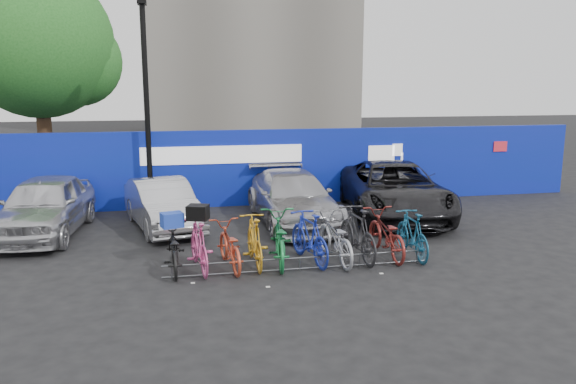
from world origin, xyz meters
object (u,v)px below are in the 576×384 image
object	(u,v)px
bike_rack	(300,263)
bike_9	(412,234)
lamppost	(147,103)
bike_2	(229,246)
bike_0	(173,249)
car_3	(394,190)
bike_8	(386,234)
bike_1	(199,245)
car_1	(163,204)
bike_6	(335,238)
bike_3	(255,241)
bike_5	(309,237)
bike_4	(279,239)
car_0	(45,206)
tree	(45,47)
car_2	(293,198)
bike_7	(357,233)

from	to	relation	value
bike_rack	bike_9	size ratio (longest dim) A/B	3.17
lamppost	bike_2	distance (m)	6.43
bike_0	bike_9	world-z (taller)	bike_9
car_3	bike_8	distance (m)	4.06
bike_1	bike_0	bearing A→B (deg)	-13.52
car_1	bike_6	bearing A→B (deg)	-58.56
bike_1	bike_3	xyz separation A→B (m)	(1.17, 0.08, 0.00)
bike_5	bike_1	bearing A→B (deg)	-9.37
bike_rack	bike_0	world-z (taller)	bike_0
bike_rack	bike_5	world-z (taller)	bike_5
bike_5	bike_rack	bearing A→B (deg)	46.53
bike_4	bike_9	size ratio (longest dim) A/B	1.18
car_3	bike_0	bearing A→B (deg)	-140.33
car_0	bike_6	distance (m)	7.55
tree	bike_0	world-z (taller)	tree
bike_0	bike_6	bearing A→B (deg)	177.18
bike_0	bike_4	size ratio (longest dim) A/B	0.86
lamppost	car_2	world-z (taller)	lamppost
car_2	bike_1	size ratio (longest dim) A/B	2.68
tree	bike_7	bearing A→B (deg)	-51.06
lamppost	car_1	bearing A→B (deg)	-78.64
bike_0	bike_8	bearing A→B (deg)	178.63
bike_4	bike_7	bearing A→B (deg)	-175.03
lamppost	bike_1	xyz separation A→B (m)	(1.17, -5.55, -2.73)
bike_0	bike_7	size ratio (longest dim) A/B	0.91
car_3	bike_8	world-z (taller)	car_3
bike_2	bike_3	distance (m)	0.55
bike_2	bike_7	size ratio (longest dim) A/B	0.93
lamppost	car_2	bearing A→B (deg)	-26.53
car_3	bike_6	xyz separation A→B (m)	(-2.89, -3.80, -0.26)
car_1	bike_4	size ratio (longest dim) A/B	1.89
bike_rack	car_1	size ratio (longest dim) A/B	1.42
tree	car_0	size ratio (longest dim) A/B	1.74
car_0	car_1	size ratio (longest dim) A/B	1.13
car_0	bike_2	bearing A→B (deg)	-34.21
car_2	bike_8	size ratio (longest dim) A/B	2.46
bike_2	bike_6	bearing A→B (deg)	172.38
tree	car_1	size ratio (longest dim) A/B	1.97
tree	bike_rack	size ratio (longest dim) A/B	1.39
bike_rack	bike_9	xyz separation A→B (m)	(2.65, 0.41, 0.37)
bike_7	bike_8	size ratio (longest dim) A/B	1.00
bike_4	bike_8	size ratio (longest dim) A/B	1.06
bike_rack	bike_3	xyz separation A→B (m)	(-0.86, 0.53, 0.39)
bike_8	bike_0	bearing A→B (deg)	-0.66
bike_rack	bike_9	bearing A→B (deg)	8.86
lamppost	bike_2	size ratio (longest dim) A/B	3.34
bike_rack	car_2	bearing A→B (deg)	80.16
car_3	bike_2	size ratio (longest dim) A/B	3.07
bike_5	bike_0	bearing A→B (deg)	-10.73
car_1	car_3	size ratio (longest dim) A/B	0.70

